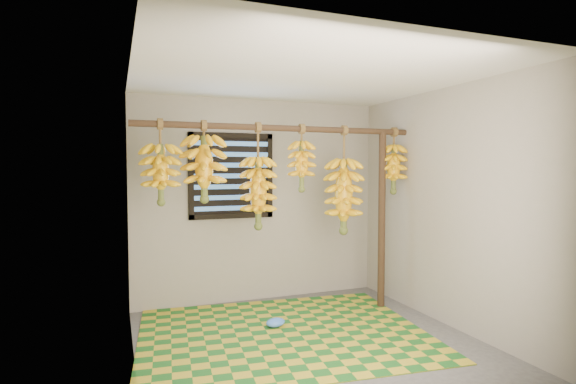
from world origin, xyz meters
name	(u,v)px	position (x,y,z in m)	size (l,w,h in m)	color
floor	(310,344)	(0.00, 0.00, -0.01)	(3.00, 3.00, 0.01)	#474747
ceiling	(310,75)	(0.00, 0.00, 2.40)	(3.00, 3.00, 0.01)	silver
wall_back	(260,201)	(0.00, 1.50, 1.20)	(3.00, 0.01, 2.40)	gray
wall_left	(132,219)	(-1.50, 0.00, 1.20)	(0.01, 3.00, 2.40)	gray
wall_right	(446,207)	(1.50, 0.00, 1.20)	(0.01, 3.00, 2.40)	gray
window	(232,176)	(-0.35, 1.48, 1.50)	(1.00, 0.04, 1.00)	black
hanging_pole	(283,128)	(0.00, 0.70, 2.00)	(0.06, 0.06, 3.00)	#3B2517
support_post	(382,220)	(1.20, 0.70, 1.00)	(0.08, 0.08, 2.00)	#3B2517
woven_mat	(283,333)	(-0.14, 0.31, 0.01)	(2.68, 2.14, 0.01)	#1A5A1D
plastic_bag	(275,322)	(-0.15, 0.50, 0.05)	(0.21, 0.15, 0.08)	#3F78EB
banana_bunch_a	(161,174)	(-1.22, 0.70, 1.53)	(0.35, 0.35, 0.80)	brown
banana_bunch_b	(204,169)	(-0.81, 0.70, 1.59)	(0.41, 0.41, 0.78)	brown
banana_bunch_c	(258,193)	(-0.27, 0.70, 1.34)	(0.34, 0.34, 1.07)	brown
banana_bunch_d	(302,166)	(0.21, 0.70, 1.61)	(0.28, 0.28, 0.70)	brown
banana_bunch_e	(344,196)	(0.71, 0.70, 1.29)	(0.37, 0.37, 1.17)	brown
banana_bunch_f	(394,169)	(1.35, 0.70, 1.58)	(0.27, 0.27, 0.75)	brown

